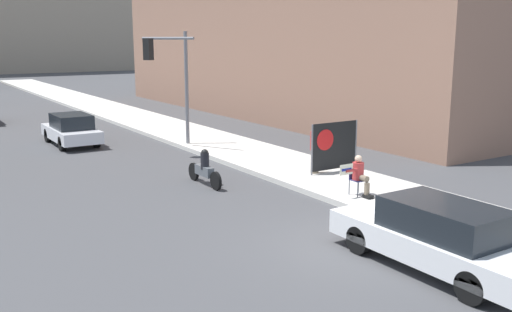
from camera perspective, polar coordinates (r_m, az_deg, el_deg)
ground_plane at (r=13.54m, az=9.90°, el=-9.00°), size 160.00×160.00×0.00m
sidewalk_curb at (r=27.54m, az=-5.96°, el=1.88°), size 3.44×90.00×0.18m
seated_protester at (r=17.04m, az=10.30°, el=-1.81°), size 0.97×0.77×1.21m
jogger_on_sidewalk at (r=19.65m, az=5.92°, el=0.70°), size 0.34×0.34×1.66m
protest_banner at (r=19.92m, az=7.82°, el=1.03°), size 2.04×0.06×1.74m
traffic_light_pole at (r=24.27m, az=-8.42°, el=8.57°), size 2.51×2.28×4.87m
parked_car_curbside at (r=12.49m, az=17.74°, el=-7.64°), size 1.71×4.77×1.46m
car_on_road_nearest at (r=27.12m, az=-17.98°, el=2.53°), size 1.71×4.13×1.41m
motorcycle_on_road at (r=18.78m, az=-5.17°, el=-1.35°), size 0.28×2.16×1.21m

